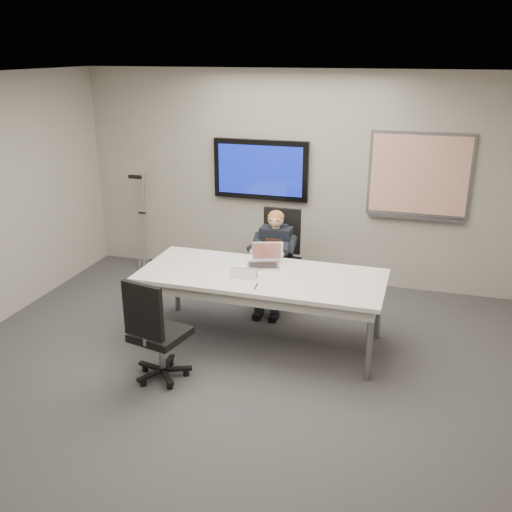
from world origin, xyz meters
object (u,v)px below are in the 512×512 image
(conference_table, at_px, (262,282))
(office_chair_far, at_px, (277,274))
(office_chair_near, at_px, (158,349))
(laptop, at_px, (265,259))
(seated_person, at_px, (272,272))

(conference_table, relative_size, office_chair_far, 2.21)
(conference_table, distance_m, office_chair_near, 1.31)
(laptop, bearing_deg, office_chair_far, 76.48)
(office_chair_far, relative_size, seated_person, 0.96)
(conference_table, distance_m, seated_person, 0.86)
(seated_person, distance_m, laptop, 0.67)
(conference_table, xyz_separation_m, office_chair_near, (-0.73, -1.02, -0.37))
(conference_table, height_order, laptop, laptop)
(office_chair_far, relative_size, office_chair_near, 1.10)
(office_chair_near, bearing_deg, office_chair_far, -94.32)
(seated_person, bearing_deg, conference_table, -82.82)
(conference_table, xyz_separation_m, seated_person, (-0.10, 0.82, -0.21))
(conference_table, bearing_deg, office_chair_near, -124.99)
(conference_table, bearing_deg, laptop, 98.58)
(office_chair_far, xyz_separation_m, laptop, (0.06, -0.80, 0.49))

